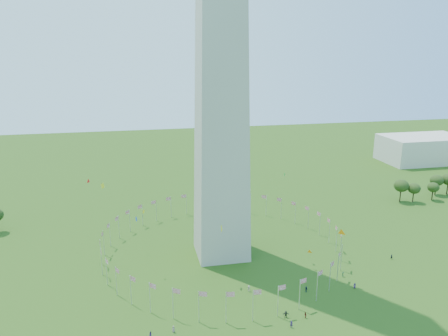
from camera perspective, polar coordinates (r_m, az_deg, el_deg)
The scene contains 4 objects.
flag_ring at distance 151.79m, azimuth -0.36°, elevation -9.54°, with size 80.24×80.24×9.00m.
gov_building_east_a at distance 300.81m, azimuth 24.54°, elevation 2.30°, with size 50.00×30.00×16.00m, color beige.
kites_aloft at distance 126.33m, azimuth 6.57°, elevation -6.22°, with size 97.61×76.05×36.61m.
tree_line_east at distance 231.11m, azimuth 26.68°, elevation -2.34°, with size 53.77×15.37×10.42m.
Camera 1 is at (-27.92, -85.02, 68.00)m, focal length 35.00 mm.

